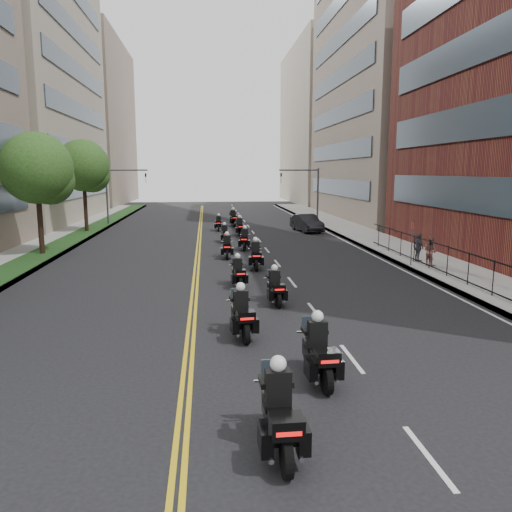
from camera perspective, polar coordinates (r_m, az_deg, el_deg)
The scene contains 26 objects.
ground at distance 9.83m, azimuth 0.35°, elevation -22.93°, with size 160.00×160.00×0.00m, color black.
sidewalk_right at distance 36.02m, azimuth 15.29°, elevation 1.00°, with size 4.00×90.00×0.15m, color gray.
sidewalk_left at distance 35.43m, azimuth -23.95°, elevation 0.36°, with size 4.00×90.00×0.15m, color gray.
grass_strip at distance 35.17m, azimuth -22.72°, elevation 0.54°, with size 2.00×90.00×0.04m, color #193814.
building_right_tan at distance 61.29m, azimuth 16.61°, elevation 18.40°, with size 15.11×28.00×30.00m.
building_right_far at distance 89.42m, azimuth 9.07°, elevation 14.50°, with size 15.00×28.00×26.00m, color #AC9F8A.
building_left_far at distance 89.12m, azimuth -20.05°, elevation 14.07°, with size 16.00×28.00×26.00m, color gray.
iron_fence at distance 23.87m, azimuth 24.25°, elevation -1.80°, with size 0.05×28.00×1.50m.
street_trees at distance 28.70m, azimuth -26.78°, elevation 8.32°, with size 4.40×38.40×7.98m.
traffic_signal_right at distance 51.33m, azimuth 6.04°, elevation 7.84°, with size 4.09×0.20×5.60m.
traffic_signal_left at distance 51.00m, azimuth -15.64°, elevation 7.53°, with size 4.09×0.20×5.60m.
motorcycle_0 at distance 9.90m, azimuth 2.66°, elevation -17.74°, with size 0.58×2.53×1.87m.
motorcycle_1 at distance 12.98m, azimuth 7.14°, elevation -11.06°, with size 0.59×2.47×1.82m.
motorcycle_2 at distance 16.19m, azimuth -1.67°, elevation -6.83°, with size 0.68×2.40×1.77m.
motorcycle_3 at distance 20.13m, azimuth 2.19°, elevation -3.74°, with size 0.54×2.16×1.59m.
motorcycle_4 at distance 23.08m, azimuth -2.08°, elevation -2.03°, with size 0.58×2.11×1.56m.
motorcycle_5 at distance 27.31m, azimuth -0.06°, elevation -0.04°, with size 0.56×2.36×1.74m.
motorcycle_6 at distance 30.77m, azimuth -3.33°, elevation 0.96°, with size 0.52×2.21×1.63m.
motorcycle_7 at distance 33.98m, azimuth -1.31°, elevation 1.82°, with size 0.68×2.25×1.66m.
motorcycle_8 at distance 37.50m, azimuth -3.60°, elevation 2.46°, with size 0.55×2.06×1.52m.
motorcycle_9 at distance 41.28m, azimuth -1.88°, elevation 3.25°, with size 0.59×2.35×1.73m.
motorcycle_10 at distance 45.00m, azimuth -4.29°, elevation 3.67°, with size 0.51×2.09×1.54m.
motorcycle_11 at distance 48.58m, azimuth -2.61°, elevation 4.26°, with size 0.70×2.48×1.83m.
parked_sedan at distance 44.52m, azimuth 5.82°, elevation 3.78°, with size 1.61×4.63×1.53m, color black.
pedestrian_b at distance 29.11m, azimuth 19.28°, elevation 0.53°, with size 0.78×0.60×1.60m, color brown.
pedestrian_c at distance 30.11m, azimuth 18.08°, elevation 0.94°, with size 0.97×0.40×1.65m, color #43434B.
Camera 1 is at (-0.88, -8.23, 5.30)m, focal length 35.00 mm.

